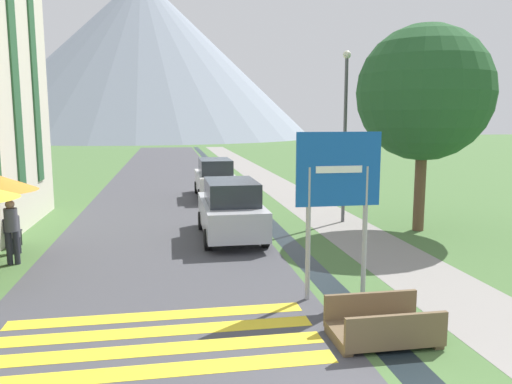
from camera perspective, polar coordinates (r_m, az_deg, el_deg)
ground_plane at (r=25.37m, az=-4.76°, el=0.04°), size 160.00×160.00×0.00m
road at (r=35.19m, az=-10.31°, el=2.28°), size 6.40×60.00×0.01m
footpath at (r=35.67m, az=-0.46°, el=2.49°), size 2.20×60.00×0.01m
drainage_channel at (r=35.36m, az=-4.30°, el=2.41°), size 0.60×60.00×0.00m
crosswalk_marking at (r=8.85m, az=-11.16°, el=-16.27°), size 5.44×2.54×0.01m
mountain_distant at (r=103.54m, az=-12.75°, el=14.78°), size 65.80×65.80×31.09m
road_sign at (r=10.13m, az=9.36°, el=0.43°), size 1.74×0.11×3.42m
footbridge at (r=8.87m, az=14.24°, el=-14.75°), size 1.70×1.10×0.65m
parked_car_near at (r=15.37m, az=-2.90°, el=-1.97°), size 1.84×4.31×1.82m
parked_car_far at (r=23.39m, az=-4.71°, el=1.58°), size 1.75×4.48×1.82m
cafe_chair_far_left at (r=15.95m, az=-26.12°, el=-3.90°), size 0.40×0.40×0.85m
person_standing_terrace at (r=14.01m, az=-26.16°, el=-3.65°), size 0.32×0.32×1.66m
person_seated_far at (r=15.17m, az=-25.95°, el=-3.80°), size 0.32×0.32×1.25m
streetlamp at (r=17.86m, az=10.15°, el=7.67°), size 0.28×0.28×5.98m
tree_by_path at (r=17.09m, az=18.69°, el=10.63°), size 4.32×4.32×6.65m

